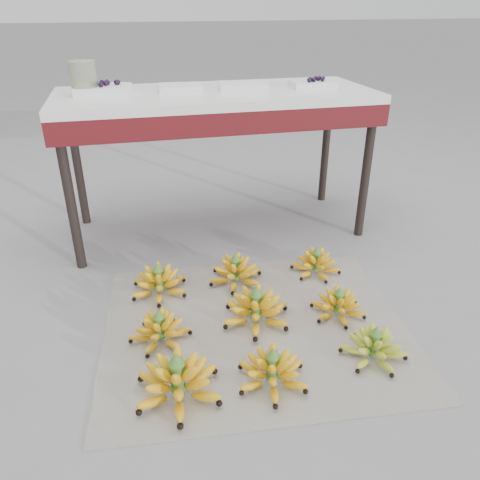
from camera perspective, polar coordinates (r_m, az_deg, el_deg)
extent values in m
plane|color=gray|center=(1.96, 4.17, -11.48)|extent=(60.00, 60.00, 0.00)
cube|color=silver|center=(2.00, 1.88, -10.53)|extent=(1.34, 1.16, 0.01)
ellipsoid|color=yellow|center=(1.69, -7.53, -17.16)|extent=(0.38, 0.38, 0.09)
ellipsoid|color=yellow|center=(1.66, -7.62, -16.17)|extent=(0.27, 0.27, 0.07)
ellipsoid|color=yellow|center=(1.63, -7.70, -15.21)|extent=(0.17, 0.17, 0.06)
cylinder|color=#447428|center=(1.66, -7.62, -16.17)|extent=(0.05, 0.05, 0.13)
cone|color=#447428|center=(1.60, -7.80, -14.09)|extent=(0.06, 0.06, 0.05)
ellipsoid|color=yellow|center=(1.73, 3.93, -16.04)|extent=(0.26, 0.26, 0.08)
ellipsoid|color=yellow|center=(1.70, 3.97, -15.21)|extent=(0.19, 0.19, 0.06)
ellipsoid|color=yellow|center=(1.68, 4.00, -14.41)|extent=(0.12, 0.12, 0.05)
cylinder|color=#447428|center=(1.70, 3.97, -15.21)|extent=(0.04, 0.04, 0.11)
cone|color=#447428|center=(1.66, 4.04, -13.50)|extent=(0.05, 0.05, 0.04)
ellipsoid|color=#88AE2F|center=(1.89, 15.94, -12.79)|extent=(0.27, 0.27, 0.07)
ellipsoid|color=#88AE2F|center=(1.87, 16.07, -12.05)|extent=(0.19, 0.19, 0.05)
ellipsoid|color=#88AE2F|center=(1.85, 16.19, -11.33)|extent=(0.13, 0.13, 0.05)
cylinder|color=#447428|center=(1.87, 16.07, -12.05)|extent=(0.04, 0.04, 0.10)
cone|color=#447428|center=(1.83, 16.32, -10.50)|extent=(0.05, 0.05, 0.04)
ellipsoid|color=yellow|center=(1.93, -9.68, -11.12)|extent=(0.31, 0.31, 0.07)
ellipsoid|color=yellow|center=(1.91, -9.75, -10.39)|extent=(0.22, 0.22, 0.05)
ellipsoid|color=yellow|center=(1.89, -9.82, -9.68)|extent=(0.14, 0.14, 0.04)
cylinder|color=#447428|center=(1.91, -9.75, -10.39)|extent=(0.04, 0.04, 0.10)
cone|color=#447428|center=(1.87, -9.90, -8.87)|extent=(0.05, 0.05, 0.04)
ellipsoid|color=yellow|center=(2.00, 1.98, -8.87)|extent=(0.32, 0.32, 0.09)
ellipsoid|color=yellow|center=(1.97, 2.00, -7.98)|extent=(0.22, 0.22, 0.07)
ellipsoid|color=yellow|center=(1.95, 2.01, -7.13)|extent=(0.14, 0.14, 0.05)
cylinder|color=#447428|center=(1.97, 2.00, -7.98)|extent=(0.05, 0.05, 0.12)
cone|color=#447428|center=(1.93, 2.03, -6.15)|extent=(0.06, 0.06, 0.04)
ellipsoid|color=yellow|center=(2.08, 11.84, -8.10)|extent=(0.26, 0.26, 0.07)
ellipsoid|color=yellow|center=(2.06, 11.92, -7.42)|extent=(0.18, 0.18, 0.05)
ellipsoid|color=yellow|center=(2.05, 12.00, -6.76)|extent=(0.12, 0.12, 0.04)
cylinder|color=#447428|center=(2.06, 11.92, -7.42)|extent=(0.04, 0.04, 0.10)
cone|color=#447428|center=(2.03, 12.08, -6.01)|extent=(0.04, 0.04, 0.03)
ellipsoid|color=yellow|center=(2.21, -9.81, -5.51)|extent=(0.32, 0.32, 0.08)
ellipsoid|color=yellow|center=(2.19, -9.88, -4.75)|extent=(0.22, 0.22, 0.06)
ellipsoid|color=yellow|center=(2.17, -9.95, -4.03)|extent=(0.15, 0.15, 0.05)
cylinder|color=#447428|center=(2.19, -9.88, -4.75)|extent=(0.04, 0.04, 0.11)
cone|color=#447428|center=(2.15, -10.03, -3.20)|extent=(0.05, 0.05, 0.04)
ellipsoid|color=yellow|center=(2.26, -0.53, -4.29)|extent=(0.32, 0.32, 0.08)
ellipsoid|color=yellow|center=(2.24, -0.54, -3.55)|extent=(0.23, 0.23, 0.06)
ellipsoid|color=yellow|center=(2.22, -0.54, -2.85)|extent=(0.15, 0.15, 0.05)
cylinder|color=#447428|center=(2.24, -0.54, -3.55)|extent=(0.04, 0.04, 0.11)
cone|color=#447428|center=(2.20, -0.54, -2.05)|extent=(0.05, 0.05, 0.04)
ellipsoid|color=yellow|center=(2.36, 9.20, -3.21)|extent=(0.32, 0.32, 0.07)
ellipsoid|color=yellow|center=(2.35, 9.26, -2.56)|extent=(0.22, 0.22, 0.05)
ellipsoid|color=yellow|center=(2.33, 9.31, -1.93)|extent=(0.15, 0.15, 0.04)
cylinder|color=#447428|center=(2.35, 9.26, -2.56)|extent=(0.04, 0.04, 0.10)
cone|color=#447428|center=(2.32, 9.37, -1.22)|extent=(0.05, 0.05, 0.04)
cylinder|color=black|center=(2.39, -20.01, 4.78)|extent=(0.05, 0.05, 0.75)
cylinder|color=black|center=(2.68, 15.10, 7.91)|extent=(0.05, 0.05, 0.75)
cylinder|color=black|center=(2.91, -19.23, 8.82)|extent=(0.05, 0.05, 0.75)
cylinder|color=black|center=(3.16, 10.42, 11.27)|extent=(0.05, 0.05, 0.75)
cube|color=#551110|center=(2.59, -2.93, 15.53)|extent=(1.66, 0.67, 0.11)
cube|color=white|center=(2.58, -2.97, 17.22)|extent=(1.66, 0.67, 0.04)
cube|color=silver|center=(2.56, -16.34, 17.15)|extent=(0.29, 0.22, 0.04)
sphere|color=black|center=(2.55, -15.90, 17.95)|extent=(0.03, 0.03, 0.03)
sphere|color=black|center=(2.56, -15.85, 17.99)|extent=(0.03, 0.03, 0.03)
sphere|color=black|center=(2.55, -17.82, 17.69)|extent=(0.03, 0.03, 0.03)
sphere|color=black|center=(2.56, -14.84, 18.08)|extent=(0.03, 0.03, 0.03)
sphere|color=black|center=(2.57, -16.48, 17.95)|extent=(0.03, 0.03, 0.03)
sphere|color=black|center=(2.58, -15.93, 18.04)|extent=(0.03, 0.03, 0.03)
sphere|color=black|center=(2.55, -17.27, 17.77)|extent=(0.03, 0.03, 0.03)
sphere|color=black|center=(2.56, -14.68, 18.12)|extent=(0.03, 0.03, 0.03)
sphere|color=black|center=(2.54, -16.08, 17.89)|extent=(0.03, 0.03, 0.03)
sphere|color=black|center=(2.50, -16.62, 17.69)|extent=(0.03, 0.03, 0.03)
cube|color=silver|center=(2.57, -7.30, 17.91)|extent=(0.23, 0.17, 0.04)
cube|color=silver|center=(2.58, 0.36, 18.20)|extent=(0.27, 0.21, 0.04)
cube|color=silver|center=(2.68, 8.81, 18.23)|extent=(0.24, 0.18, 0.04)
sphere|color=black|center=(2.71, 10.11, 18.85)|extent=(0.02, 0.02, 0.02)
sphere|color=black|center=(2.64, 8.39, 18.75)|extent=(0.02, 0.02, 0.02)
sphere|color=black|center=(2.62, 8.46, 18.70)|extent=(0.02, 0.02, 0.02)
sphere|color=black|center=(2.72, 9.63, 18.91)|extent=(0.02, 0.02, 0.02)
sphere|color=black|center=(2.66, 8.93, 18.79)|extent=(0.02, 0.02, 0.02)
sphere|color=black|center=(2.70, 9.21, 18.89)|extent=(0.02, 0.02, 0.02)
sphere|color=black|center=(2.66, 10.02, 18.71)|extent=(0.02, 0.02, 0.02)
sphere|color=black|center=(2.64, 9.02, 18.72)|extent=(0.02, 0.02, 0.02)
sphere|color=black|center=(2.66, 8.80, 18.78)|extent=(0.02, 0.02, 0.02)
sphere|color=black|center=(2.68, 9.54, 18.80)|extent=(0.02, 0.02, 0.02)
sphere|color=black|center=(2.67, 8.54, 18.83)|extent=(0.02, 0.02, 0.02)
cylinder|color=beige|center=(2.54, -18.50, 18.17)|extent=(0.16, 0.16, 0.16)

